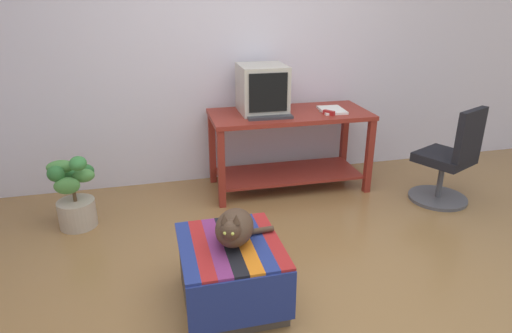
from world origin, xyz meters
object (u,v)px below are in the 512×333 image
object	(u,v)px
office_chair	(450,162)
stapler	(329,113)
keyboard	(270,117)
ottoman_with_blanket	(231,273)
book	(332,110)
desk	(289,137)
cat	(234,228)
potted_plant	(75,196)
tv_monitor	(262,89)

from	to	relation	value
office_chair	stapler	world-z (taller)	office_chair
keyboard	ottoman_with_blanket	world-z (taller)	keyboard
keyboard	book	distance (m)	0.64
desk	cat	world-z (taller)	desk
potted_plant	stapler	world-z (taller)	stapler
keyboard	stapler	xyz separation A→B (m)	(0.55, -0.03, 0.01)
cat	office_chair	xyz separation A→B (m)	(2.12, 0.89, -0.13)
desk	keyboard	world-z (taller)	keyboard
ottoman_with_blanket	stapler	xyz separation A→B (m)	(1.19, 1.40, 0.56)
book	tv_monitor	bearing A→B (deg)	172.24
tv_monitor	keyboard	distance (m)	0.30
tv_monitor	stapler	distance (m)	0.64
desk	office_chair	world-z (taller)	office_chair
cat	stapler	bearing A→B (deg)	71.52
tv_monitor	book	size ratio (longest dim) A/B	1.54
tv_monitor	ottoman_with_blanket	bearing A→B (deg)	-110.00
book	stapler	xyz separation A→B (m)	(-0.08, -0.12, 0.01)
book	potted_plant	bearing A→B (deg)	-169.55
keyboard	stapler	world-z (taller)	stapler
office_chair	stapler	distance (m)	1.15
keyboard	stapler	bearing A→B (deg)	-0.56
desk	cat	distance (m)	1.78
cat	office_chair	world-z (taller)	office_chair
ottoman_with_blanket	cat	size ratio (longest dim) A/B	1.62
book	ottoman_with_blanket	bearing A→B (deg)	-126.09
keyboard	book	bearing A→B (deg)	10.29
desk	office_chair	xyz separation A→B (m)	(1.28, -0.67, -0.13)
keyboard	office_chair	world-z (taller)	office_chair
keyboard	potted_plant	size ratio (longest dim) A/B	0.64
tv_monitor	office_chair	distance (m)	1.79
keyboard	potted_plant	xyz separation A→B (m)	(-1.67, -0.18, -0.49)
tv_monitor	potted_plant	bearing A→B (deg)	-165.65
desk	stapler	distance (m)	0.44
tv_monitor	book	world-z (taller)	tv_monitor
tv_monitor	office_chair	size ratio (longest dim) A/B	0.50
ottoman_with_blanket	potted_plant	distance (m)	1.62
desk	potted_plant	size ratio (longest dim) A/B	2.37
ottoman_with_blanket	stapler	size ratio (longest dim) A/B	6.18
keyboard	potted_plant	bearing A→B (deg)	-171.56
book	potted_plant	xyz separation A→B (m)	(-2.30, -0.26, -0.49)
desk	keyboard	xyz separation A→B (m)	(-0.23, -0.14, 0.25)
book	stapler	distance (m)	0.14
stapler	desk	bearing A→B (deg)	117.32
desk	stapler	world-z (taller)	stapler
desk	cat	bearing A→B (deg)	-117.50
book	ottoman_with_blanket	world-z (taller)	book
desk	keyboard	distance (m)	0.37
ottoman_with_blanket	office_chair	xyz separation A→B (m)	(2.15, 0.90, 0.18)
ottoman_with_blanket	cat	distance (m)	0.31
keyboard	cat	xyz separation A→B (m)	(-0.61, -1.42, -0.25)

